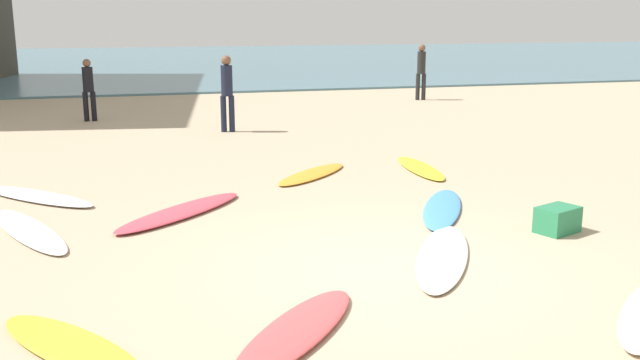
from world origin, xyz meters
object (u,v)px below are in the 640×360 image
at_px(surfboard_5, 36,196).
at_px(surfboard_9, 297,330).
at_px(surfboard_4, 29,230).
at_px(surfboard_6, 312,174).
at_px(surfboard_1, 181,212).
at_px(beachgoer_near, 227,89).
at_px(surfboard_8, 70,346).
at_px(beachgoer_far, 88,87).
at_px(beach_cooler, 557,220).
at_px(beachgoer_mid, 421,69).
at_px(surfboard_2, 442,208).
at_px(surfboard_0, 420,168).
at_px(surfboard_3, 443,256).

distance_m(surfboard_5, surfboard_9, 6.44).
relative_size(surfboard_4, surfboard_6, 1.22).
bearing_deg(surfboard_1, beachgoer_near, 122.71).
distance_m(surfboard_8, beachgoer_far, 14.19).
relative_size(surfboard_1, beachgoer_near, 1.36).
bearing_deg(surfboard_5, beachgoer_far, 42.63).
bearing_deg(surfboard_1, surfboard_4, -123.81).
relative_size(beachgoer_far, beach_cooler, 3.06).
bearing_deg(beachgoer_mid, surfboard_5, 62.47).
height_order(surfboard_4, beachgoer_mid, beachgoer_mid).
height_order(surfboard_4, beachgoer_far, beachgoer_far).
distance_m(surfboard_5, beachgoer_mid, 15.57).
height_order(surfboard_5, beachgoer_near, beachgoer_near).
relative_size(surfboard_2, beachgoer_mid, 1.25).
bearing_deg(surfboard_6, beachgoer_far, -18.69).
bearing_deg(surfboard_4, surfboard_0, 176.07).
height_order(surfboard_5, surfboard_8, surfboard_5).
bearing_deg(surfboard_8, surfboard_0, 10.11).
bearing_deg(surfboard_4, surfboard_8, 78.26).
bearing_deg(surfboard_5, surfboard_0, -40.64).
xyz_separation_m(surfboard_0, beach_cooler, (0.16, -4.10, 0.14)).
bearing_deg(surfboard_4, surfboard_1, 166.94).
relative_size(surfboard_9, beachgoer_mid, 1.10).
relative_size(surfboard_2, surfboard_5, 0.94).
distance_m(surfboard_6, beachgoer_mid, 12.36).
bearing_deg(surfboard_9, beachgoer_far, 138.95).
bearing_deg(beachgoer_far, beachgoer_near, 139.54).
xyz_separation_m(surfboard_9, beachgoer_mid, (8.43, 16.62, 1.01)).
relative_size(surfboard_0, surfboard_2, 0.93).
relative_size(surfboard_0, surfboard_6, 1.04).
bearing_deg(beach_cooler, surfboard_1, 154.86).
relative_size(surfboard_1, surfboard_4, 0.99).
bearing_deg(beachgoer_near, surfboard_2, -63.44).
distance_m(surfboard_8, surfboard_9, 1.95).
distance_m(surfboard_5, beachgoer_far, 8.64).
bearing_deg(surfboard_8, beachgoer_far, 55.63).
distance_m(surfboard_4, surfboard_8, 3.76).
xyz_separation_m(surfboard_3, beach_cooler, (1.90, 0.55, 0.14)).
bearing_deg(surfboard_2, surfboard_6, -36.72).
relative_size(surfboard_3, surfboard_9, 1.22).
bearing_deg(surfboard_2, surfboard_1, 16.81).
bearing_deg(surfboard_1, beach_cooler, 21.22).
bearing_deg(surfboard_3, surfboard_8, 46.92).
bearing_deg(beach_cooler, beachgoer_near, 107.12).
height_order(surfboard_0, surfboard_6, surfboard_0).
bearing_deg(surfboard_6, beach_cooler, 163.26).
bearing_deg(surfboard_1, surfboard_2, 33.89).
relative_size(surfboard_6, beachgoer_far, 1.25).
xyz_separation_m(surfboard_2, surfboard_8, (-4.99, -3.21, -0.00)).
relative_size(surfboard_2, surfboard_9, 1.14).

